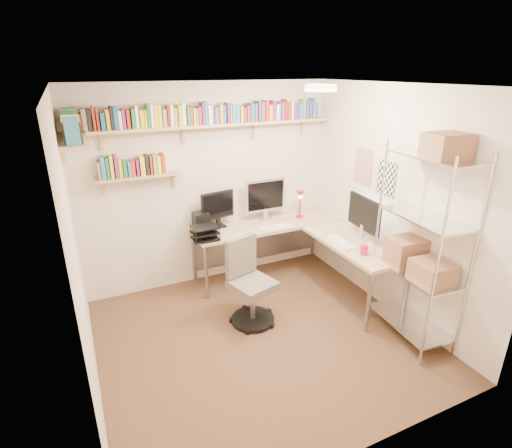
{
  "coord_description": "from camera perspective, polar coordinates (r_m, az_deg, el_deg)",
  "views": [
    {
      "loc": [
        -1.52,
        -3.1,
        2.63
      ],
      "look_at": [
        0.2,
        0.55,
        1.05
      ],
      "focal_mm": 28.0,
      "sensor_mm": 36.0,
      "label": 1
    }
  ],
  "objects": [
    {
      "name": "wire_rack",
      "position": [
        4.13,
        22.83,
        -1.31
      ],
      "size": [
        0.5,
        0.9,
        2.12
      ],
      "rotation": [
        0.0,
        0.0,
        -0.09
      ],
      "color": "silver",
      "rests_on": "ground"
    },
    {
      "name": "wall_shelves",
      "position": [
        4.57,
        -11.6,
        13.33
      ],
      "size": [
        3.12,
        1.09,
        0.8
      ],
      "color": "tan",
      "rests_on": "ground"
    },
    {
      "name": "office_chair",
      "position": [
        4.4,
        -0.95,
        -9.09
      ],
      "size": [
        0.52,
        0.53,
        0.96
      ],
      "rotation": [
        0.0,
        0.0,
        0.28
      ],
      "color": "black",
      "rests_on": "ground"
    },
    {
      "name": "room_shell",
      "position": [
        3.62,
        0.95,
        3.99
      ],
      "size": [
        3.24,
        3.04,
        2.52
      ],
      "color": "beige",
      "rests_on": "ground"
    },
    {
      "name": "ground",
      "position": [
        4.34,
        0.77,
        -15.91
      ],
      "size": [
        3.2,
        3.2,
        0.0
      ],
      "primitive_type": "plane",
      "color": "#46301E",
      "rests_on": "ground"
    },
    {
      "name": "corner_desk",
      "position": [
        5.0,
        3.2,
        -0.85
      ],
      "size": [
        2.0,
        1.95,
        1.3
      ],
      "color": "#D4B089",
      "rests_on": "ground"
    }
  ]
}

